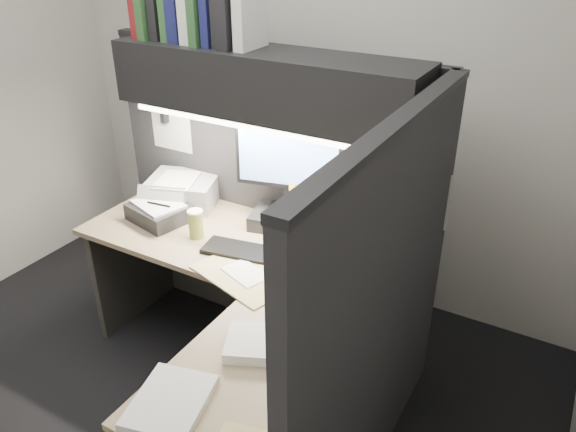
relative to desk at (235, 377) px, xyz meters
The scene contains 20 objects.
floor 0.61m from the desk, behind, with size 3.50×3.50×0.00m, color black.
wall_back 1.81m from the desk, 105.82° to the left, with size 3.50×0.04×2.70m, color beige.
partition_back 1.07m from the desk, 113.00° to the left, with size 1.90×0.06×1.60m, color black.
partition_right 0.68m from the desk, 18.19° to the left, with size 0.06×1.50×1.60m, color black.
desk is the anchor object (origin of this frame).
overhead_shelf 1.33m from the desk, 111.79° to the left, with size 1.55×0.34×0.30m, color black.
task_light_tube 1.12m from the desk, 116.16° to the left, with size 0.04×0.04×1.32m, color white.
monitor 0.99m from the desk, 103.55° to the left, with size 0.55×0.33×0.60m.
keyboard 0.61m from the desk, 115.67° to the left, with size 0.46×0.15×0.02m, color black.
mousepad 0.63m from the desk, 71.91° to the left, with size 0.21×0.19×0.00m, color navy.
mouse 0.64m from the desk, 73.96° to the left, with size 0.06×0.10×0.04m, color black.
telephone 0.90m from the desk, 65.62° to the left, with size 0.21×0.22×0.09m, color #B8AE8E.
coffee_cup 0.82m from the desk, 138.76° to the left, with size 0.07×0.07×0.14m, color #BCB04B.
printer 1.22m from the desk, 138.40° to the left, with size 0.38×0.32×0.15m, color #9B9EA1.
notebook_stack 1.06m from the desk, 147.56° to the left, with size 0.30×0.25×0.09m, color black.
open_folder 0.46m from the desk, 114.58° to the left, with size 0.46×0.30×0.01m, color tan.
paper_stack_a 0.36m from the desk, 22.57° to the right, with size 0.24×0.20×0.05m, color white.
paper_stack_b 0.55m from the desk, 81.57° to the right, with size 0.24×0.29×0.03m, color white.
binder_row 1.68m from the desk, 131.45° to the left, with size 0.66×0.25×0.30m.
pinned_papers 0.83m from the desk, 90.40° to the left, with size 1.76×1.31×0.51m.
Camera 1 is at (1.51, -1.45, 2.18)m, focal length 35.00 mm.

